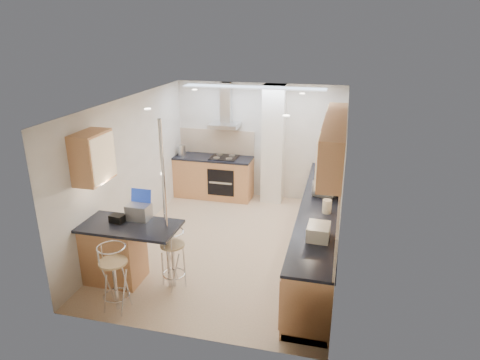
% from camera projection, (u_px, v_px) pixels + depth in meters
% --- Properties ---
extents(ground, '(4.80, 4.80, 0.00)m').
position_uv_depth(ground, '(231.00, 245.00, 7.49)').
color(ground, tan).
rests_on(ground, ground).
extents(room_shell, '(3.64, 4.84, 2.51)m').
position_uv_depth(room_shell, '(254.00, 156.00, 7.23)').
color(room_shell, silver).
rests_on(room_shell, ground).
extents(right_counter, '(0.63, 4.40, 0.92)m').
position_uv_depth(right_counter, '(319.00, 230.00, 6.99)').
color(right_counter, tan).
rests_on(right_counter, ground).
extents(back_counter, '(1.70, 0.63, 0.92)m').
position_uv_depth(back_counter, '(214.00, 177.00, 9.46)').
color(back_counter, tan).
rests_on(back_counter, ground).
extents(peninsula, '(1.47, 0.72, 0.94)m').
position_uv_depth(peninsula, '(131.00, 253.00, 6.25)').
color(peninsula, tan).
rests_on(peninsula, ground).
extents(microwave, '(0.50, 0.61, 0.29)m').
position_uv_depth(microwave, '(328.00, 186.00, 7.21)').
color(microwave, silver).
rests_on(microwave, right_counter).
extents(laptop, '(0.33, 0.25, 0.23)m').
position_uv_depth(laptop, '(139.00, 212.00, 6.24)').
color(laptop, '#9B9FA2').
rests_on(laptop, peninsula).
extents(bag, '(0.22, 0.18, 0.11)m').
position_uv_depth(bag, '(117.00, 219.00, 6.16)').
color(bag, black).
rests_on(bag, peninsula).
extents(bar_stool_near, '(0.51, 0.51, 0.96)m').
position_uv_depth(bar_stool_near, '(115.00, 278.00, 5.64)').
color(bar_stool_near, tan).
rests_on(bar_stool_near, ground).
extents(bar_stool_end, '(0.46, 0.46, 0.90)m').
position_uv_depth(bar_stool_end, '(173.00, 259.00, 6.15)').
color(bar_stool_end, tan).
rests_on(bar_stool_end, ground).
extents(jar_a, '(0.14, 0.14, 0.19)m').
position_uv_depth(jar_a, '(323.00, 173.00, 7.97)').
color(jar_a, beige).
rests_on(jar_a, right_counter).
extents(jar_b, '(0.14, 0.14, 0.15)m').
position_uv_depth(jar_b, '(328.00, 172.00, 8.13)').
color(jar_b, beige).
rests_on(jar_b, right_counter).
extents(jar_c, '(0.16, 0.16, 0.21)m').
position_uv_depth(jar_c, '(327.00, 206.00, 6.50)').
color(jar_c, beige).
rests_on(jar_c, right_counter).
extents(jar_d, '(0.12, 0.12, 0.15)m').
position_uv_depth(jar_d, '(320.00, 236.00, 5.65)').
color(jar_d, silver).
rests_on(jar_d, right_counter).
extents(bread_bin, '(0.31, 0.38, 0.20)m').
position_uv_depth(bread_bin, '(318.00, 232.00, 5.72)').
color(bread_bin, beige).
rests_on(bread_bin, right_counter).
extents(kettle, '(0.16, 0.16, 0.24)m').
position_uv_depth(kettle, '(182.00, 150.00, 9.37)').
color(kettle, silver).
rests_on(kettle, back_counter).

